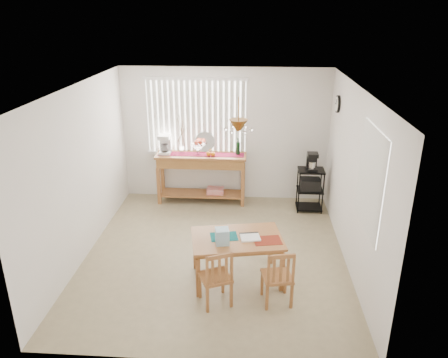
# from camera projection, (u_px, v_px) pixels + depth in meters

# --- Properties ---
(ground) EXTENTS (4.00, 4.50, 0.01)m
(ground) POSITION_uv_depth(u_px,v_px,m) (215.00, 254.00, 6.87)
(ground) COLOR tan
(room_shell) EXTENTS (4.20, 4.70, 2.70)m
(room_shell) POSITION_uv_depth(u_px,v_px,m) (215.00, 151.00, 6.26)
(room_shell) COLOR white
(room_shell) RESTS_ON ground
(sideboard) EXTENTS (1.74, 0.49, 0.98)m
(sideboard) POSITION_uv_depth(u_px,v_px,m) (202.00, 166.00, 8.47)
(sideboard) COLOR #A66938
(sideboard) RESTS_ON ground
(sideboard_items) EXTENTS (1.65, 0.42, 0.75)m
(sideboard_items) POSITION_uv_depth(u_px,v_px,m) (186.00, 146.00, 8.36)
(sideboard_items) COLOR maroon
(sideboard_items) RESTS_ON sideboard
(wire_cart) EXTENTS (0.48, 0.38, 0.81)m
(wire_cart) POSITION_uv_depth(u_px,v_px,m) (310.00, 186.00, 8.19)
(wire_cart) COLOR black
(wire_cart) RESTS_ON ground
(cart_items) EXTENTS (0.19, 0.23, 0.34)m
(cart_items) POSITION_uv_depth(u_px,v_px,m) (312.00, 162.00, 8.02)
(cart_items) COLOR black
(cart_items) RESTS_ON wire_cart
(dining_table) EXTENTS (1.36, 1.01, 0.66)m
(dining_table) POSITION_uv_depth(u_px,v_px,m) (237.00, 242.00, 6.03)
(dining_table) COLOR #A66938
(dining_table) RESTS_ON ground
(table_items) EXTENTS (1.01, 0.45, 0.21)m
(table_items) POSITION_uv_depth(u_px,v_px,m) (229.00, 237.00, 5.86)
(table_items) COLOR #126366
(table_items) RESTS_ON dining_table
(chair_left) EXTENTS (0.49, 0.49, 0.81)m
(chair_left) POSITION_uv_depth(u_px,v_px,m) (216.00, 278.00, 5.56)
(chair_left) COLOR #A66938
(chair_left) RESTS_ON ground
(chair_right) EXTENTS (0.43, 0.43, 0.80)m
(chair_right) POSITION_uv_depth(u_px,v_px,m) (278.00, 277.00, 5.58)
(chair_right) COLOR #A66938
(chair_right) RESTS_ON ground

